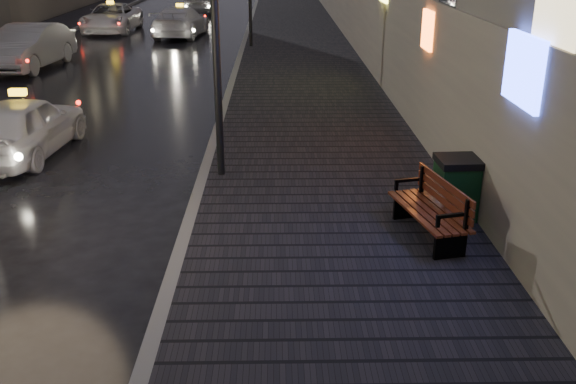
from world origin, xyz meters
name	(u,v)px	position (x,y,z in m)	size (l,w,h in m)	color
ground	(3,380)	(0.00, 0.00, 0.00)	(120.00, 120.00, 0.00)	black
sidewalk	(300,51)	(3.90, 21.00, 0.07)	(4.60, 58.00, 0.15)	black
curb	(242,51)	(1.50, 21.00, 0.07)	(0.20, 58.00, 0.15)	slate
curb_far	(24,52)	(-7.40, 21.00, 0.07)	(0.20, 58.00, 0.15)	slate
bench	(433,209)	(5.27, 3.15, 0.59)	(0.98, 1.83, 0.89)	black
trash_bin	(456,187)	(5.80, 3.90, 0.66)	(0.68, 0.68, 1.00)	black
taxi_near	(23,126)	(-2.49, 7.66, 0.66)	(1.56, 3.88, 1.32)	white
car_left_mid	(29,47)	(-5.96, 17.79, 0.77)	(1.64, 4.70, 1.55)	#9B99A1
taxi_mid	(181,22)	(-1.64, 25.90, 0.70)	(1.97, 4.86, 1.41)	white
taxi_far	(112,18)	(-5.37, 27.76, 0.69)	(2.29, 4.97, 1.38)	silver
car_far	(201,0)	(-1.81, 36.59, 0.79)	(1.87, 4.64, 1.58)	#A2A3AA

